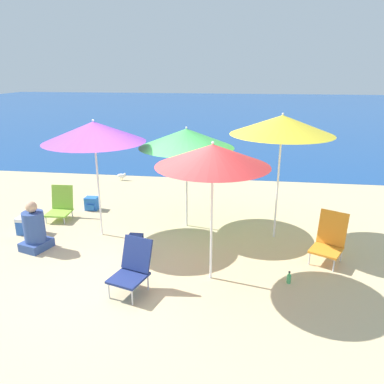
{
  "coord_description": "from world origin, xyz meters",
  "views": [
    {
      "loc": [
        1.52,
        -5.34,
        3.15
      ],
      "look_at": [
        0.62,
        1.1,
        1.0
      ],
      "focal_mm": 35.0,
      "sensor_mm": 36.0,
      "label": 1
    }
  ],
  "objects_px": {
    "beach_umbrella_purple": "(94,132)",
    "cooler_box": "(29,225)",
    "beach_umbrella_green": "(186,138)",
    "water_bottle": "(289,279)",
    "beach_umbrella_red": "(213,155)",
    "beach_chair_navy": "(133,266)",
    "beach_chair_lime": "(61,205)",
    "person_seated_near": "(35,230)",
    "seagull": "(122,176)",
    "beach_chair_orange": "(329,239)",
    "backpack_navy": "(135,246)",
    "beach_umbrella_yellow": "(282,125)",
    "backpack_blue": "(92,204)"
  },
  "relations": [
    {
      "from": "beach_umbrella_purple",
      "to": "cooler_box",
      "type": "height_order",
      "value": "beach_umbrella_purple"
    },
    {
      "from": "beach_umbrella_green",
      "to": "water_bottle",
      "type": "distance_m",
      "value": 3.27
    },
    {
      "from": "beach_umbrella_red",
      "to": "beach_chair_navy",
      "type": "xyz_separation_m",
      "value": [
        -1.11,
        -0.49,
        -1.58
      ]
    },
    {
      "from": "beach_chair_lime",
      "to": "beach_umbrella_red",
      "type": "bearing_deg",
      "value": -32.85
    },
    {
      "from": "cooler_box",
      "to": "beach_chair_lime",
      "type": "bearing_deg",
      "value": 73.82
    },
    {
      "from": "beach_umbrella_red",
      "to": "beach_chair_navy",
      "type": "bearing_deg",
      "value": -156.0
    },
    {
      "from": "beach_umbrella_green",
      "to": "beach_chair_lime",
      "type": "distance_m",
      "value": 3.21
    },
    {
      "from": "person_seated_near",
      "to": "seagull",
      "type": "height_order",
      "value": "person_seated_near"
    },
    {
      "from": "beach_umbrella_red",
      "to": "beach_chair_orange",
      "type": "xyz_separation_m",
      "value": [
        1.95,
        0.86,
        -1.58
      ]
    },
    {
      "from": "beach_umbrella_red",
      "to": "person_seated_near",
      "type": "xyz_separation_m",
      "value": [
        -3.25,
        0.56,
        -1.61
      ]
    },
    {
      "from": "beach_umbrella_purple",
      "to": "person_seated_near",
      "type": "height_order",
      "value": "beach_umbrella_purple"
    },
    {
      "from": "beach_umbrella_green",
      "to": "water_bottle",
      "type": "bearing_deg",
      "value": -46.35
    },
    {
      "from": "beach_umbrella_red",
      "to": "beach_chair_orange",
      "type": "relative_size",
      "value": 2.57
    },
    {
      "from": "beach_chair_navy",
      "to": "cooler_box",
      "type": "bearing_deg",
      "value": 164.47
    },
    {
      "from": "person_seated_near",
      "to": "water_bottle",
      "type": "bearing_deg",
      "value": 10.28
    },
    {
      "from": "person_seated_near",
      "to": "backpack_navy",
      "type": "xyz_separation_m",
      "value": [
        1.88,
        -0.03,
        -0.17
      ]
    },
    {
      "from": "beach_umbrella_purple",
      "to": "beach_chair_navy",
      "type": "relative_size",
      "value": 2.92
    },
    {
      "from": "person_seated_near",
      "to": "water_bottle",
      "type": "xyz_separation_m",
      "value": [
        4.46,
        -0.55,
        -0.29
      ]
    },
    {
      "from": "beach_chair_orange",
      "to": "cooler_box",
      "type": "relative_size",
      "value": 1.93
    },
    {
      "from": "beach_umbrella_yellow",
      "to": "person_seated_near",
      "type": "distance_m",
      "value": 4.85
    },
    {
      "from": "backpack_navy",
      "to": "beach_chair_lime",
      "type": "bearing_deg",
      "value": 144.53
    },
    {
      "from": "beach_umbrella_purple",
      "to": "beach_umbrella_yellow",
      "type": "bearing_deg",
      "value": 5.87
    },
    {
      "from": "backpack_navy",
      "to": "water_bottle",
      "type": "bearing_deg",
      "value": -11.38
    },
    {
      "from": "beach_umbrella_purple",
      "to": "beach_chair_orange",
      "type": "distance_m",
      "value": 4.57
    },
    {
      "from": "beach_umbrella_yellow",
      "to": "beach_chair_navy",
      "type": "relative_size",
      "value": 3.08
    },
    {
      "from": "beach_chair_lime",
      "to": "backpack_blue",
      "type": "bearing_deg",
      "value": 48.57
    },
    {
      "from": "person_seated_near",
      "to": "backpack_navy",
      "type": "distance_m",
      "value": 1.89
    },
    {
      "from": "beach_umbrella_red",
      "to": "person_seated_near",
      "type": "relative_size",
      "value": 2.37
    },
    {
      "from": "beach_chair_navy",
      "to": "backpack_navy",
      "type": "xyz_separation_m",
      "value": [
        -0.26,
        1.03,
        -0.2
      ]
    },
    {
      "from": "backpack_blue",
      "to": "water_bottle",
      "type": "relative_size",
      "value": 1.52
    },
    {
      "from": "beach_umbrella_red",
      "to": "beach_chair_lime",
      "type": "height_order",
      "value": "beach_umbrella_red"
    },
    {
      "from": "beach_chair_orange",
      "to": "backpack_blue",
      "type": "bearing_deg",
      "value": -172.19
    },
    {
      "from": "beach_umbrella_purple",
      "to": "cooler_box",
      "type": "relative_size",
      "value": 5.18
    },
    {
      "from": "beach_umbrella_red",
      "to": "backpack_navy",
      "type": "xyz_separation_m",
      "value": [
        -1.37,
        0.54,
        -1.78
      ]
    },
    {
      "from": "beach_chair_navy",
      "to": "backpack_navy",
      "type": "height_order",
      "value": "beach_chair_navy"
    },
    {
      "from": "beach_chair_lime",
      "to": "cooler_box",
      "type": "relative_size",
      "value": 1.62
    },
    {
      "from": "backpack_blue",
      "to": "cooler_box",
      "type": "height_order",
      "value": "cooler_box"
    },
    {
      "from": "beach_chair_navy",
      "to": "backpack_navy",
      "type": "distance_m",
      "value": 1.08
    },
    {
      "from": "beach_umbrella_purple",
      "to": "beach_chair_orange",
      "type": "relative_size",
      "value": 2.68
    },
    {
      "from": "beach_umbrella_yellow",
      "to": "beach_umbrella_purple",
      "type": "bearing_deg",
      "value": -174.13
    },
    {
      "from": "person_seated_near",
      "to": "cooler_box",
      "type": "distance_m",
      "value": 0.81
    },
    {
      "from": "water_bottle",
      "to": "beach_chair_lime",
      "type": "bearing_deg",
      "value": 156.64
    },
    {
      "from": "person_seated_near",
      "to": "water_bottle",
      "type": "relative_size",
      "value": 4.63
    },
    {
      "from": "beach_umbrella_yellow",
      "to": "person_seated_near",
      "type": "xyz_separation_m",
      "value": [
        -4.35,
        -1.12,
        -1.82
      ]
    },
    {
      "from": "backpack_navy",
      "to": "water_bottle",
      "type": "height_order",
      "value": "backpack_navy"
    },
    {
      "from": "seagull",
      "to": "cooler_box",
      "type": "bearing_deg",
      "value": -99.48
    },
    {
      "from": "beach_chair_lime",
      "to": "water_bottle",
      "type": "bearing_deg",
      "value": -25.85
    },
    {
      "from": "beach_umbrella_yellow",
      "to": "seagull",
      "type": "xyz_separation_m",
      "value": [
        -4.2,
        3.39,
        -2.05
      ]
    },
    {
      "from": "beach_chair_navy",
      "to": "seagull",
      "type": "distance_m",
      "value": 5.91
    },
    {
      "from": "beach_umbrella_red",
      "to": "water_bottle",
      "type": "xyz_separation_m",
      "value": [
        1.21,
        0.02,
        -1.9
      ]
    }
  ]
}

